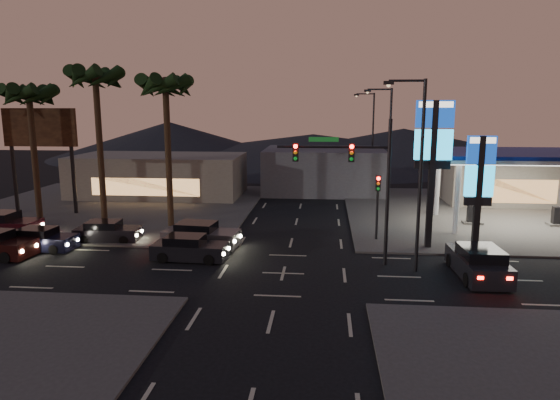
# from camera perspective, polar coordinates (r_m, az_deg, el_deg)

# --- Properties ---
(ground) EXTENTS (140.00, 140.00, 0.00)m
(ground) POSITION_cam_1_polar(r_m,az_deg,el_deg) (26.49, 0.37, -8.38)
(ground) COLOR black
(ground) RESTS_ON ground
(corner_lot_ne) EXTENTS (24.00, 24.00, 0.12)m
(corner_lot_ne) POSITION_cam_1_polar(r_m,az_deg,el_deg) (44.09, 23.47, -1.46)
(corner_lot_ne) COLOR #47443F
(corner_lot_ne) RESTS_ON ground
(corner_lot_nw) EXTENTS (24.00, 24.00, 0.12)m
(corner_lot_nw) POSITION_cam_1_polar(r_m,az_deg,el_deg) (45.59, -18.30, -0.73)
(corner_lot_nw) COLOR #47443F
(corner_lot_nw) RESTS_ON ground
(gas_station) EXTENTS (12.20, 8.20, 5.47)m
(gas_station) POSITION_cam_1_polar(r_m,az_deg,el_deg) (39.64, 25.79, 4.45)
(gas_station) COLOR silver
(gas_station) RESTS_ON ground
(convenience_store) EXTENTS (10.00, 6.00, 4.00)m
(convenience_store) POSITION_cam_1_polar(r_m,az_deg,el_deg) (49.07, 24.07, 1.95)
(convenience_store) COLOR #726B5B
(convenience_store) RESTS_ON ground
(pylon_sign_tall) EXTENTS (2.20, 0.35, 9.00)m
(pylon_sign_tall) POSITION_cam_1_polar(r_m,az_deg,el_deg) (31.20, 17.12, 6.06)
(pylon_sign_tall) COLOR black
(pylon_sign_tall) RESTS_ON ground
(pylon_sign_short) EXTENTS (1.60, 0.35, 7.00)m
(pylon_sign_short) POSITION_cam_1_polar(r_m,az_deg,el_deg) (31.02, 21.84, 2.51)
(pylon_sign_short) COLOR black
(pylon_sign_short) RESTS_ON ground
(traffic_signal_mast) EXTENTS (6.10, 0.39, 8.00)m
(traffic_signal_mast) POSITION_cam_1_polar(r_m,az_deg,el_deg) (27.21, 8.66, 3.32)
(traffic_signal_mast) COLOR black
(traffic_signal_mast) RESTS_ON ground
(pedestal_signal) EXTENTS (0.32, 0.39, 4.30)m
(pedestal_signal) POSITION_cam_1_polar(r_m,az_deg,el_deg) (32.62, 11.10, 0.36)
(pedestal_signal) COLOR black
(pedestal_signal) RESTS_ON ground
(streetlight_near) EXTENTS (2.14, 0.25, 10.00)m
(streetlight_near) POSITION_cam_1_polar(r_m,az_deg,el_deg) (26.53, 15.39, 3.94)
(streetlight_near) COLOR black
(streetlight_near) RESTS_ON ground
(streetlight_mid) EXTENTS (2.14, 0.25, 10.00)m
(streetlight_mid) POSITION_cam_1_polar(r_m,az_deg,el_deg) (39.34, 12.11, 6.16)
(streetlight_mid) COLOR black
(streetlight_mid) RESTS_ON ground
(streetlight_far) EXTENTS (2.14, 0.25, 10.00)m
(streetlight_far) POSITION_cam_1_polar(r_m,az_deg,el_deg) (53.24, 10.34, 7.34)
(streetlight_far) COLOR black
(streetlight_far) RESTS_ON ground
(palm_a) EXTENTS (4.41, 4.41, 10.86)m
(palm_a) POSITION_cam_1_polar(r_m,az_deg,el_deg) (36.21, -12.92, 11.64)
(palm_a) COLOR black
(palm_a) RESTS_ON ground
(palm_b) EXTENTS (4.41, 4.41, 11.46)m
(palm_b) POSITION_cam_1_polar(r_m,az_deg,el_deg) (38.05, -20.30, 12.01)
(palm_b) COLOR black
(palm_b) RESTS_ON ground
(palm_c) EXTENTS (4.41, 4.41, 10.26)m
(palm_c) POSITION_cam_1_polar(r_m,az_deg,el_deg) (40.41, -26.71, 9.88)
(palm_c) COLOR black
(palm_c) RESTS_ON ground
(billboard) EXTENTS (6.00, 0.30, 8.50)m
(billboard) POSITION_cam_1_polar(r_m,az_deg,el_deg) (44.24, -25.72, 6.62)
(billboard) COLOR black
(billboard) RESTS_ON ground
(building_far_west) EXTENTS (16.00, 8.00, 4.00)m
(building_far_west) POSITION_cam_1_polar(r_m,az_deg,el_deg) (50.08, -13.61, 2.74)
(building_far_west) COLOR #726B5B
(building_far_west) RESTS_ON ground
(building_far_mid) EXTENTS (12.00, 9.00, 4.40)m
(building_far_mid) POSITION_cam_1_polar(r_m,az_deg,el_deg) (51.36, 5.06, 3.42)
(building_far_mid) COLOR #4C4C51
(building_far_mid) RESTS_ON ground
(hill_left) EXTENTS (40.00, 40.00, 6.00)m
(hill_left) POSITION_cam_1_polar(r_m,az_deg,el_deg) (89.35, -12.55, 6.79)
(hill_left) COLOR black
(hill_left) RESTS_ON ground
(hill_right) EXTENTS (50.00, 50.00, 5.00)m
(hill_right) POSITION_cam_1_polar(r_m,az_deg,el_deg) (86.14, 13.89, 6.27)
(hill_right) COLOR black
(hill_right) RESTS_ON ground
(hill_center) EXTENTS (60.00, 60.00, 4.00)m
(hill_center) POSITION_cam_1_polar(r_m,az_deg,el_deg) (85.24, 3.80, 6.17)
(hill_center) COLOR black
(hill_center) RESTS_ON ground
(car_lane_a_front) EXTENTS (4.41, 2.03, 1.41)m
(car_lane_a_front) POSITION_cam_1_polar(r_m,az_deg,el_deg) (29.06, -10.36, -5.47)
(car_lane_a_front) COLOR black
(car_lane_a_front) RESTS_ON ground
(car_lane_a_rear) EXTENTS (4.28, 2.01, 1.36)m
(car_lane_a_rear) POSITION_cam_1_polar(r_m,az_deg,el_deg) (33.84, -25.67, -4.11)
(car_lane_a_rear) COLOR black
(car_lane_a_rear) RESTS_ON ground
(car_lane_b_front) EXTENTS (4.91, 2.43, 1.55)m
(car_lane_b_front) POSITION_cam_1_polar(r_m,az_deg,el_deg) (31.52, -9.09, -4.04)
(car_lane_b_front) COLOR #59595B
(car_lane_b_front) RESTS_ON ground
(car_lane_b_mid) EXTENTS (4.25, 1.97, 1.36)m
(car_lane_b_mid) POSITION_cam_1_polar(r_m,az_deg,el_deg) (34.25, -19.14, -3.47)
(car_lane_b_mid) COLOR black
(car_lane_b_mid) RESTS_ON ground
(car_lane_b_rear) EXTENTS (5.10, 2.21, 1.65)m
(car_lane_b_rear) POSITION_cam_1_polar(r_m,az_deg,el_deg) (38.58, -29.28, -2.50)
(car_lane_b_rear) COLOR black
(car_lane_b_rear) RESTS_ON ground
(suv_station) EXTENTS (2.27, 4.98, 1.64)m
(suv_station) POSITION_cam_1_polar(r_m,az_deg,el_deg) (27.65, 21.71, -6.69)
(suv_station) COLOR black
(suv_station) RESTS_ON ground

